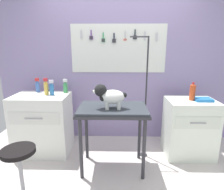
# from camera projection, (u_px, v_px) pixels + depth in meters

# --- Properties ---
(ground) EXTENTS (4.40, 4.00, 0.04)m
(ground) POSITION_uv_depth(u_px,v_px,m) (117.00, 185.00, 2.29)
(ground) COLOR silver
(rear_wall_panel) EXTENTS (4.00, 0.11, 2.30)m
(rear_wall_panel) POSITION_uv_depth(u_px,v_px,m) (117.00, 73.00, 3.23)
(rear_wall_panel) COLOR #9B8ABC
(rear_wall_panel) RESTS_ON ground
(grooming_table) EXTENTS (0.88, 0.57, 0.86)m
(grooming_table) POSITION_uv_depth(u_px,v_px,m) (113.00, 115.00, 2.41)
(grooming_table) COLOR #2D2D33
(grooming_table) RESTS_ON ground
(grooming_arm) EXTENTS (0.29, 0.11, 1.72)m
(grooming_arm) POSITION_uv_depth(u_px,v_px,m) (145.00, 104.00, 2.69)
(grooming_arm) COLOR #2D2D33
(grooming_arm) RESTS_ON ground
(dog) EXTENTS (0.42, 0.20, 0.30)m
(dog) POSITION_uv_depth(u_px,v_px,m) (109.00, 96.00, 2.29)
(dog) COLOR white
(dog) RESTS_ON grooming_table
(counter_left) EXTENTS (0.80, 0.58, 0.90)m
(counter_left) POSITION_uv_depth(u_px,v_px,m) (43.00, 124.00, 2.90)
(counter_left) COLOR white
(counter_left) RESTS_ON ground
(cabinet_right) EXTENTS (0.68, 0.54, 0.85)m
(cabinet_right) POSITION_uv_depth(u_px,v_px,m) (189.00, 128.00, 2.81)
(cabinet_right) COLOR white
(cabinet_right) RESTS_ON ground
(stool) EXTENTS (0.33, 0.33, 0.62)m
(stool) POSITION_uv_depth(u_px,v_px,m) (19.00, 160.00, 1.89)
(stool) COLOR #9E9EA3
(stool) RESTS_ON ground
(pump_bottle_white) EXTENTS (0.06, 0.06, 0.22)m
(pump_bottle_white) POSITION_uv_depth(u_px,v_px,m) (38.00, 86.00, 2.96)
(pump_bottle_white) COLOR #3E67B2
(pump_bottle_white) RESTS_ON counter_left
(shampoo_bottle) EXTENTS (0.07, 0.07, 0.21)m
(shampoo_bottle) POSITION_uv_depth(u_px,v_px,m) (65.00, 87.00, 2.92)
(shampoo_bottle) COLOR #409A57
(shampoo_bottle) RESTS_ON counter_left
(conditioner_bottle) EXTENTS (0.06, 0.06, 0.22)m
(conditioner_bottle) POSITION_uv_depth(u_px,v_px,m) (52.00, 89.00, 2.77)
(conditioner_bottle) COLOR #2E70B3
(conditioner_bottle) RESTS_ON counter_left
(spray_bottle_tall) EXTENTS (0.06, 0.06, 0.25)m
(spray_bottle_tall) POSITION_uv_depth(u_px,v_px,m) (46.00, 88.00, 2.79)
(spray_bottle_tall) COLOR gold
(spray_bottle_tall) RESTS_ON counter_left
(soda_bottle) EXTENTS (0.08, 0.08, 0.26)m
(soda_bottle) POSITION_uv_depth(u_px,v_px,m) (192.00, 92.00, 2.69)
(soda_bottle) COLOR #BE4420
(soda_bottle) RESTS_ON cabinet_right
(supply_tray) EXTENTS (0.24, 0.18, 0.04)m
(supply_tray) POSITION_uv_depth(u_px,v_px,m) (203.00, 99.00, 2.68)
(supply_tray) COLOR blue
(supply_tray) RESTS_ON cabinet_right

